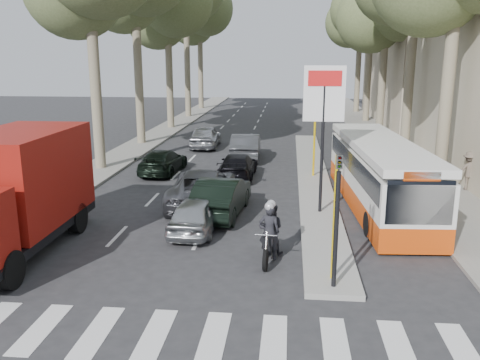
{
  "coord_description": "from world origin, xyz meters",
  "views": [
    {
      "loc": [
        2.03,
        -13.74,
        5.94
      ],
      "look_at": [
        0.3,
        3.85,
        1.6
      ],
      "focal_mm": 38.0,
      "sensor_mm": 36.0,
      "label": 1
    }
  ],
  "objects_px": {
    "motorcycle": "(270,232)",
    "red_truck": "(13,191)",
    "city_bus": "(379,173)",
    "silver_hatchback": "(196,214)",
    "dark_hatchback": "(221,196)"
  },
  "relations": [
    {
      "from": "motorcycle",
      "to": "red_truck",
      "type": "bearing_deg",
      "value": -173.42
    },
    {
      "from": "dark_hatchback",
      "to": "motorcycle",
      "type": "xyz_separation_m",
      "value": [
        2.02,
        -4.11,
        0.09
      ]
    },
    {
      "from": "red_truck",
      "to": "motorcycle",
      "type": "distance_m",
      "value": 7.9
    },
    {
      "from": "silver_hatchback",
      "to": "motorcycle",
      "type": "bearing_deg",
      "value": 143.73
    },
    {
      "from": "red_truck",
      "to": "dark_hatchback",
      "type": "bearing_deg",
      "value": 36.48
    },
    {
      "from": "city_bus",
      "to": "silver_hatchback",
      "type": "bearing_deg",
      "value": -156.14
    },
    {
      "from": "city_bus",
      "to": "motorcycle",
      "type": "xyz_separation_m",
      "value": [
        -4.07,
        -5.61,
        -0.62
      ]
    },
    {
      "from": "city_bus",
      "to": "motorcycle",
      "type": "distance_m",
      "value": 6.96
    },
    {
      "from": "red_truck",
      "to": "city_bus",
      "type": "bearing_deg",
      "value": 25.89
    },
    {
      "from": "silver_hatchback",
      "to": "motorcycle",
      "type": "relative_size",
      "value": 1.69
    },
    {
      "from": "dark_hatchback",
      "to": "red_truck",
      "type": "relative_size",
      "value": 0.65
    },
    {
      "from": "silver_hatchback",
      "to": "red_truck",
      "type": "xyz_separation_m",
      "value": [
        -5.2,
        -2.36,
        1.33
      ]
    },
    {
      "from": "city_bus",
      "to": "motorcycle",
      "type": "bearing_deg",
      "value": -129.49
    },
    {
      "from": "dark_hatchback",
      "to": "red_truck",
      "type": "distance_m",
      "value": 7.34
    },
    {
      "from": "city_bus",
      "to": "motorcycle",
      "type": "height_order",
      "value": "city_bus"
    }
  ]
}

